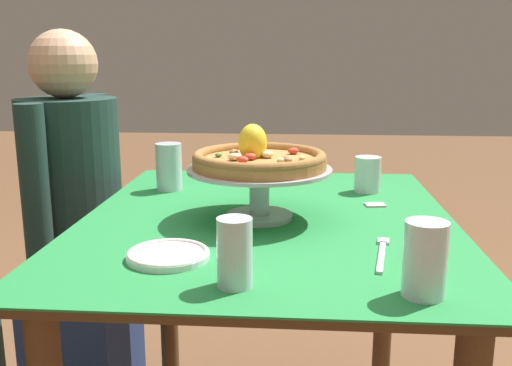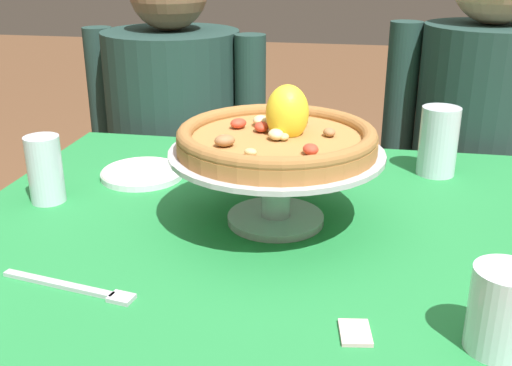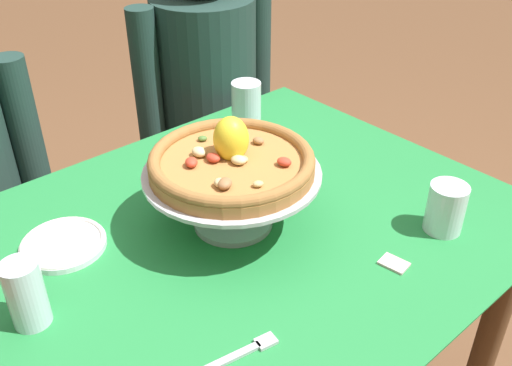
% 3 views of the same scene
% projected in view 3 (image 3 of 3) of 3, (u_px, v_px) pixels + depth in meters
% --- Properties ---
extents(dining_table, '(1.07, 0.88, 0.76)m').
position_uv_depth(dining_table, '(245.00, 272.00, 1.21)').
color(dining_table, brown).
rests_on(dining_table, ground).
extents(pizza_stand, '(0.34, 0.34, 0.12)m').
position_uv_depth(pizza_stand, '(232.00, 187.00, 1.10)').
color(pizza_stand, '#B7B7C1').
rests_on(pizza_stand, dining_table).
extents(pizza, '(0.31, 0.31, 0.10)m').
position_uv_depth(pizza, '(232.00, 160.00, 1.07)').
color(pizza, '#AD753D').
rests_on(pizza, pizza_stand).
extents(water_glass_side_left, '(0.06, 0.06, 0.12)m').
position_uv_depth(water_glass_side_left, '(27.00, 298.00, 0.90)').
color(water_glass_side_left, silver).
rests_on(water_glass_side_left, dining_table).
extents(water_glass_back_right, '(0.07, 0.07, 0.14)m').
position_uv_depth(water_glass_back_right, '(246.00, 111.00, 1.44)').
color(water_glass_back_right, silver).
rests_on(water_glass_back_right, dining_table).
extents(water_glass_front_right, '(0.07, 0.07, 0.10)m').
position_uv_depth(water_glass_front_right, '(445.00, 211.00, 1.10)').
color(water_glass_front_right, silver).
rests_on(water_glass_front_right, dining_table).
extents(side_plate, '(0.16, 0.16, 0.02)m').
position_uv_depth(side_plate, '(63.00, 244.00, 1.08)').
color(side_plate, white).
rests_on(side_plate, dining_table).
extents(dinner_fork, '(0.20, 0.05, 0.01)m').
position_uv_depth(dinner_fork, '(225.00, 361.00, 0.85)').
color(dinner_fork, '#B7B7C1').
rests_on(dinner_fork, dining_table).
extents(sugar_packet, '(0.04, 0.05, 0.00)m').
position_uv_depth(sugar_packet, '(394.00, 264.00, 1.04)').
color(sugar_packet, beige).
rests_on(sugar_packet, dining_table).
extents(diner_right, '(0.46, 0.36, 1.22)m').
position_uv_depth(diner_right, '(209.00, 132.00, 1.87)').
color(diner_right, navy).
rests_on(diner_right, ground).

